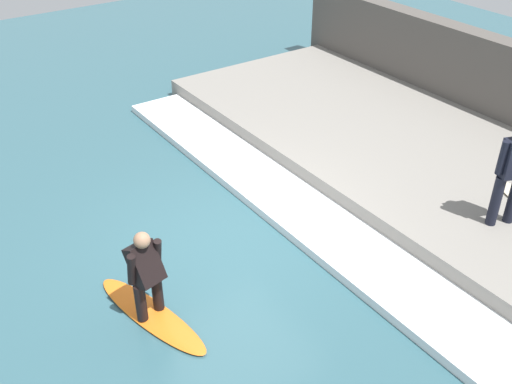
{
  "coord_description": "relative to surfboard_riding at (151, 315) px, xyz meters",
  "views": [
    {
      "loc": [
        -3.94,
        -6.39,
        5.66
      ],
      "look_at": [
        0.5,
        0.0,
        0.7
      ],
      "focal_mm": 42.0,
      "sensor_mm": 36.0,
      "label": 1
    }
  ],
  "objects": [
    {
      "name": "surfer_riding",
      "position": [
        -0.0,
        -0.0,
        0.75
      ],
      "size": [
        0.5,
        0.49,
        1.31
      ],
      "color": "black",
      "rests_on": "surfboard_riding"
    },
    {
      "name": "surfboard_riding",
      "position": [
        0.0,
        0.0,
        0.0
      ],
      "size": [
        0.89,
        2.11,
        0.06
      ],
      "color": "orange",
      "rests_on": "ground_plane"
    },
    {
      "name": "back_wall",
      "position": [
        8.32,
        0.83,
        0.92
      ],
      "size": [
        0.5,
        11.51,
        1.89
      ],
      "primitive_type": "cube",
      "color": "#544F49",
      "rests_on": "ground_plane"
    },
    {
      "name": "surfer_waiting_near",
      "position": [
        5.09,
        -1.57,
        1.27
      ],
      "size": [
        0.52,
        0.36,
        1.62
      ],
      "color": "black",
      "rests_on": "concrete_ledge"
    },
    {
      "name": "concrete_ledge",
      "position": [
        5.87,
        0.83,
        0.16
      ],
      "size": [
        4.4,
        10.97,
        0.39
      ],
      "primitive_type": "cube",
      "color": "gray",
      "rests_on": "ground_plane"
    },
    {
      "name": "ground_plane",
      "position": [
        1.77,
        0.83,
        -0.03
      ],
      "size": [
        28.0,
        28.0,
        0.0
      ],
      "primitive_type": "plane",
      "color": "#335B66"
    },
    {
      "name": "wave_foam_crest",
      "position": [
        3.1,
        0.83,
        0.04
      ],
      "size": [
        1.16,
        10.42,
        0.15
      ],
      "primitive_type": "cube",
      "color": "white",
      "rests_on": "ground_plane"
    }
  ]
}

